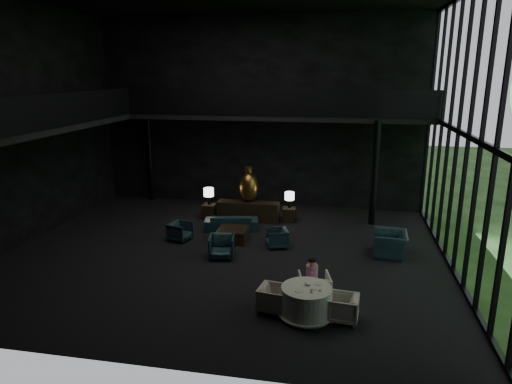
% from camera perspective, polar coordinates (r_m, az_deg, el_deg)
% --- Properties ---
extents(floor, '(14.00, 12.00, 0.02)m').
position_cam_1_polar(floor, '(14.98, -3.72, -7.70)').
color(floor, black).
rests_on(floor, ground).
extents(wall_back, '(14.00, 0.04, 8.00)m').
position_cam_1_polar(wall_back, '(19.79, 0.44, 9.78)').
color(wall_back, black).
rests_on(wall_back, ground).
extents(wall_front, '(14.00, 0.04, 8.00)m').
position_cam_1_polar(wall_front, '(8.37, -14.40, 2.45)').
color(wall_front, black).
rests_on(wall_front, ground).
extents(wall_left, '(0.04, 12.00, 8.00)m').
position_cam_1_polar(wall_left, '(17.11, -27.52, 7.36)').
color(wall_left, black).
rests_on(wall_left, ground).
extents(curtain_wall, '(0.20, 12.00, 8.00)m').
position_cam_1_polar(curtain_wall, '(13.94, 25.05, 6.31)').
color(curtain_wall, black).
rests_on(curtain_wall, ground).
extents(mezzanine_left, '(2.00, 12.00, 0.25)m').
position_cam_1_polar(mezzanine_left, '(16.52, -24.76, 7.46)').
color(mezzanine_left, black).
rests_on(mezzanine_left, wall_left).
extents(mezzanine_back, '(12.00, 2.00, 0.25)m').
position_cam_1_polar(mezzanine_back, '(18.65, 2.95, 9.46)').
color(mezzanine_back, black).
rests_on(mezzanine_back, wall_back).
extents(railing_left, '(0.06, 12.00, 1.00)m').
position_cam_1_polar(railing_left, '(15.91, -22.01, 9.69)').
color(railing_left, black).
rests_on(railing_left, mezzanine_left).
extents(railing_back, '(12.00, 0.06, 1.00)m').
position_cam_1_polar(railing_back, '(17.61, 2.53, 11.11)').
color(railing_back, black).
rests_on(railing_back, mezzanine_back).
extents(column_nw, '(0.24, 0.24, 4.00)m').
position_cam_1_polar(column_nw, '(21.23, -13.15, 4.29)').
color(column_nw, black).
rests_on(column_nw, floor).
extents(column_ne, '(0.24, 0.24, 4.00)m').
position_cam_1_polar(column_ne, '(17.83, 14.61, 2.25)').
color(column_ne, black).
rests_on(column_ne, floor).
extents(console, '(2.42, 0.55, 0.77)m').
position_cam_1_polar(console, '(18.04, -0.98, -2.43)').
color(console, black).
rests_on(console, floor).
extents(bronze_urn, '(0.74, 0.74, 1.38)m').
position_cam_1_polar(bronze_urn, '(17.88, -0.92, 0.67)').
color(bronze_urn, olive).
rests_on(bronze_urn, console).
extents(side_table_left, '(0.53, 0.53, 0.59)m').
position_cam_1_polar(side_table_left, '(18.46, -5.84, -2.41)').
color(side_table_left, black).
rests_on(side_table_left, floor).
extents(table_lamp_left, '(0.40, 0.40, 0.67)m').
position_cam_1_polar(table_lamp_left, '(18.21, -5.93, -0.11)').
color(table_lamp_left, black).
rests_on(table_lamp_left, side_table_left).
extents(side_table_right, '(0.50, 0.50, 0.55)m').
position_cam_1_polar(side_table_right, '(18.04, 4.15, -2.84)').
color(side_table_right, black).
rests_on(side_table_right, floor).
extents(table_lamp_right, '(0.38, 0.38, 0.63)m').
position_cam_1_polar(table_lamp_right, '(17.87, 4.21, -0.58)').
color(table_lamp_right, black).
rests_on(table_lamp_right, side_table_right).
extents(sofa, '(1.96, 0.92, 0.74)m').
position_cam_1_polar(sofa, '(17.08, -3.09, -3.50)').
color(sofa, '#2B434D').
rests_on(sofa, floor).
extents(lounge_armchair_west, '(0.73, 0.76, 0.65)m').
position_cam_1_polar(lounge_armchair_west, '(16.21, -9.49, -4.86)').
color(lounge_armchair_west, '#1D3C49').
rests_on(lounge_armchair_west, floor).
extents(lounge_armchair_east, '(0.74, 0.76, 0.63)m').
position_cam_1_polar(lounge_armchair_east, '(15.40, 2.64, -5.79)').
color(lounge_armchair_east, '#223541').
rests_on(lounge_armchair_east, floor).
extents(lounge_armchair_south, '(0.91, 0.87, 0.83)m').
position_cam_1_polar(lounge_armchair_south, '(14.55, -4.31, -6.66)').
color(lounge_armchair_south, black).
rests_on(lounge_armchair_south, floor).
extents(window_armchair, '(0.91, 1.33, 1.12)m').
position_cam_1_polar(window_armchair, '(15.28, 16.47, -5.59)').
color(window_armchair, '#224155').
rests_on(window_armchair, floor).
extents(coffee_table, '(1.01, 1.01, 0.44)m').
position_cam_1_polar(coffee_table, '(16.01, -2.92, -5.33)').
color(coffee_table, black).
rests_on(coffee_table, floor).
extents(dining_table, '(1.38, 1.38, 0.75)m').
position_cam_1_polar(dining_table, '(11.35, 6.29, -13.69)').
color(dining_table, white).
rests_on(dining_table, floor).
extents(dining_chair_north, '(0.94, 0.91, 0.83)m').
position_cam_1_polar(dining_chair_north, '(12.02, 7.31, -11.55)').
color(dining_chair_north, beige).
rests_on(dining_chair_north, floor).
extents(dining_chair_east, '(0.62, 0.65, 0.62)m').
position_cam_1_polar(dining_chair_east, '(11.32, 10.87, -14.07)').
color(dining_chair_east, '#AAA090').
rests_on(dining_chair_east, floor).
extents(dining_chair_west, '(0.67, 0.70, 0.63)m').
position_cam_1_polar(dining_chair_west, '(11.54, 2.19, -13.16)').
color(dining_chair_west, '#A79F97').
rests_on(dining_chair_west, floor).
extents(child, '(0.31, 0.31, 0.66)m').
position_cam_1_polar(child, '(12.05, 7.02, -9.56)').
color(child, '#C37290').
rests_on(child, dining_chair_north).
extents(plate_a, '(0.27, 0.27, 0.01)m').
position_cam_1_polar(plate_a, '(10.98, 5.40, -12.15)').
color(plate_a, white).
rests_on(plate_a, dining_table).
extents(plate_b, '(0.25, 0.25, 0.02)m').
position_cam_1_polar(plate_b, '(11.36, 7.83, -11.28)').
color(plate_b, white).
rests_on(plate_b, dining_table).
extents(saucer, '(0.17, 0.17, 0.01)m').
position_cam_1_polar(saucer, '(11.10, 7.29, -11.90)').
color(saucer, white).
rests_on(saucer, dining_table).
extents(coffee_cup, '(0.09, 0.09, 0.05)m').
position_cam_1_polar(coffee_cup, '(11.00, 8.04, -12.00)').
color(coffee_cup, white).
rests_on(coffee_cup, saucer).
extents(cereal_bowl, '(0.15, 0.15, 0.08)m').
position_cam_1_polar(cereal_bowl, '(11.25, 6.48, -11.31)').
color(cereal_bowl, white).
rests_on(cereal_bowl, dining_table).
extents(cream_pot, '(0.08, 0.08, 0.07)m').
position_cam_1_polar(cream_pot, '(10.92, 6.93, -12.21)').
color(cream_pot, '#99999E').
rests_on(cream_pot, dining_table).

